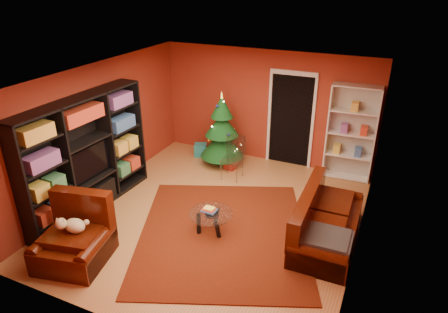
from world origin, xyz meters
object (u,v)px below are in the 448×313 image
at_px(rug, 223,233).
at_px(sofa, 329,218).
at_px(gift_box_teal, 201,150).
at_px(media_unit, 86,156).
at_px(christmas_tree, 222,130).
at_px(gift_box_green, 226,159).
at_px(white_bookshelf, 351,134).
at_px(acrylic_chair, 232,160).
at_px(dog, 75,226).
at_px(gift_box_red, 231,164).
at_px(coffee_table, 211,222).
at_px(armchair, 72,238).

xyz_separation_m(rug, sofa, (1.67, 0.55, 0.43)).
bearing_deg(gift_box_teal, media_unit, -105.17).
relative_size(christmas_tree, gift_box_green, 6.20).
bearing_deg(white_bookshelf, acrylic_chair, -157.50).
bearing_deg(sofa, dog, 120.46).
xyz_separation_m(gift_box_red, coffee_table, (0.66, -2.40, 0.08)).
distance_m(rug, christmas_tree, 2.88).
bearing_deg(media_unit, coffee_table, 6.90).
height_order(gift_box_green, sofa, sofa).
bearing_deg(gift_box_green, acrylic_chair, -53.55).
height_order(rug, gift_box_red, gift_box_red).
bearing_deg(dog, coffee_table, 31.46).
relative_size(white_bookshelf, dog, 5.30).
xyz_separation_m(media_unit, armchair, (0.82, -1.36, -0.66)).
xyz_separation_m(rug, acrylic_chair, (-0.66, 1.95, 0.42)).
bearing_deg(rug, armchair, -138.52).
xyz_separation_m(white_bookshelf, acrylic_chair, (-2.26, -1.05, -0.60)).
bearing_deg(media_unit, rug, 7.67).
relative_size(media_unit, white_bookshelf, 1.34).
bearing_deg(sofa, gift_box_green, 53.89).
distance_m(rug, white_bookshelf, 3.55).
xyz_separation_m(media_unit, dog, (0.86, -1.30, -0.46)).
bearing_deg(christmas_tree, white_bookshelf, 10.33).
bearing_deg(white_bookshelf, sofa, -90.73).
height_order(rug, media_unit, media_unit).
bearing_deg(gift_box_teal, dog, -89.18).
bearing_deg(christmas_tree, rug, -65.22).
bearing_deg(gift_box_teal, coffee_table, -59.56).
bearing_deg(coffee_table, armchair, -136.05).
distance_m(gift_box_green, gift_box_red, 0.22).
relative_size(white_bookshelf, armchair, 1.96).
height_order(media_unit, armchair, media_unit).
bearing_deg(white_bookshelf, media_unit, -144.91).
height_order(rug, acrylic_chair, acrylic_chair).
bearing_deg(media_unit, sofa, 12.94).
bearing_deg(gift_box_red, white_bookshelf, 14.83).
xyz_separation_m(media_unit, gift_box_red, (1.76, 2.58, -0.96)).
xyz_separation_m(gift_box_teal, sofa, (3.50, -2.16, 0.29)).
bearing_deg(rug, acrylic_chair, 108.68).
distance_m(gift_box_green, dog, 4.10).
distance_m(gift_box_green, coffee_table, 2.66).
bearing_deg(acrylic_chair, coffee_table, -77.86).
bearing_deg(gift_box_red, rug, -69.81).
bearing_deg(gift_box_red, gift_box_green, 145.14).
bearing_deg(gift_box_red, dog, -103.07).
bearing_deg(white_bookshelf, christmas_tree, -172.03).
relative_size(media_unit, gift_box_green, 9.89).
distance_m(media_unit, white_bookshelf, 5.32).
bearing_deg(sofa, coffee_table, 107.04).
xyz_separation_m(rug, white_bookshelf, (1.60, 3.00, 1.02)).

